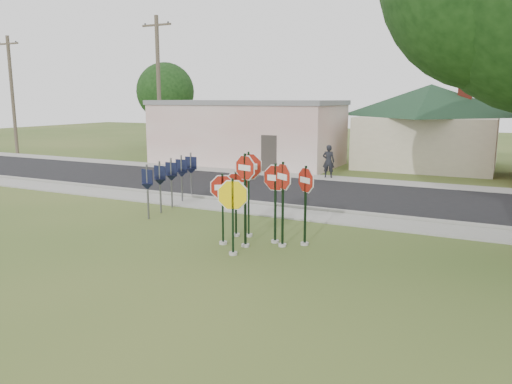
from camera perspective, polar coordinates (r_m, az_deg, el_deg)
The scene contains 20 objects.
ground at distance 13.88m, azimuth -2.25°, elevation -7.48°, with size 120.00×120.00×0.00m, color #334F1D.
sidewalk_near at distance 18.71m, azimuth 5.86°, elevation -2.66°, with size 60.00×1.60×0.06m, color gray.
road at distance 22.89m, azimuth 9.83°, elevation -0.33°, with size 60.00×7.00×0.04m, color black.
sidewalk_far at distance 26.98m, azimuth 12.46°, elevation 1.25°, with size 60.00×1.60×0.06m, color gray.
curb at distance 19.62m, azimuth 6.89°, elevation -1.94°, with size 60.00×0.20×0.14m, color gray.
stop_sign_center at distance 14.43m, azimuth -1.24°, elevation 0.57°, with size 0.98×0.30×2.87m.
stop_sign_yellow at distance 13.75m, azimuth -2.67°, elevation -1.65°, with size 1.07×0.51×2.29m.
stop_sign_left at distance 14.81m, azimuth -3.83°, elevation -0.93°, with size 0.88×0.53×2.25m.
stop_sign_right at distance 14.50m, azimuth 3.09°, elevation 0.01°, with size 0.90×0.62×2.64m.
stop_sign_back_right at distance 14.89m, azimuth 2.23°, elevation 0.05°, with size 1.10×0.24×2.55m.
stop_sign_back_left at distance 15.53m, azimuth -0.86°, elevation 1.32°, with size 1.04×0.56×2.82m.
stop_sign_far_right at distance 14.71m, azimuth 5.68°, elevation -0.31°, with size 0.87×0.60×2.49m.
stop_sign_far_left at distance 15.67m, azimuth -2.32°, elevation -0.38°, with size 0.88×0.67×2.20m.
route_sign_row at distance 20.14m, azimuth -9.65°, elevation 1.66°, with size 1.43×4.63×2.00m.
building_stucco at distance 33.38m, azimuth -1.03°, elevation 6.92°, with size 12.20×6.20×4.20m.
building_house at distance 33.85m, azimuth 19.28°, elevation 8.93°, with size 11.60×11.60×6.20m.
utility_pole_near at distance 33.63m, azimuth -11.05°, elevation 11.56°, with size 2.20×0.26×9.50m.
utility_pole_far at distance 43.55m, azimuth -26.09°, elevation 10.11°, with size 2.20×0.26×9.00m.
bg_tree_left at distance 44.27m, azimuth -10.32°, elevation 11.21°, with size 4.90×4.90×7.35m.
pedestrian at distance 27.45m, azimuth 8.28°, elevation 3.50°, with size 0.65×0.43×1.79m, color black.
Camera 1 is at (6.35, -11.57, 4.32)m, focal length 35.00 mm.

